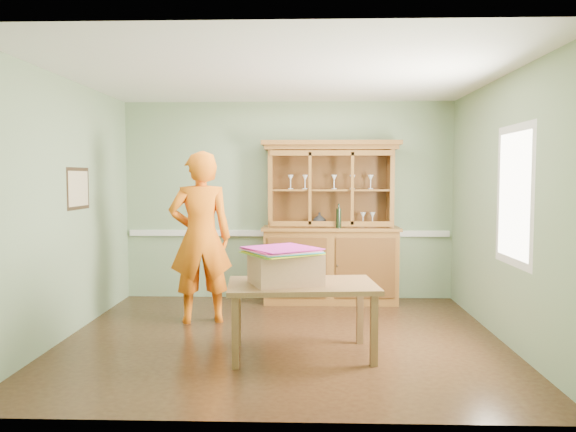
{
  "coord_description": "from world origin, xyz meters",
  "views": [
    {
      "loc": [
        0.24,
        -5.73,
        1.68
      ],
      "look_at": [
        0.05,
        0.4,
        1.25
      ],
      "focal_mm": 35.0,
      "sensor_mm": 36.0,
      "label": 1
    }
  ],
  "objects_px": {
    "china_hutch": "(330,246)",
    "dining_table": "(302,292)",
    "cardboard_box": "(285,269)",
    "person": "(201,237)"
  },
  "relations": [
    {
      "from": "china_hutch",
      "to": "cardboard_box",
      "type": "bearing_deg",
      "value": -102.43
    },
    {
      "from": "dining_table",
      "to": "cardboard_box",
      "type": "distance_m",
      "value": 0.27
    },
    {
      "from": "person",
      "to": "cardboard_box",
      "type": "bearing_deg",
      "value": 115.58
    },
    {
      "from": "china_hutch",
      "to": "dining_table",
      "type": "xyz_separation_m",
      "value": [
        -0.36,
        -2.3,
        -0.15
      ]
    },
    {
      "from": "china_hutch",
      "to": "person",
      "type": "bearing_deg",
      "value": -144.01
    },
    {
      "from": "dining_table",
      "to": "china_hutch",
      "type": "bearing_deg",
      "value": 75.9
    },
    {
      "from": "china_hutch",
      "to": "dining_table",
      "type": "height_order",
      "value": "china_hutch"
    },
    {
      "from": "china_hutch",
      "to": "person",
      "type": "relative_size",
      "value": 1.09
    },
    {
      "from": "china_hutch",
      "to": "person",
      "type": "xyz_separation_m",
      "value": [
        -1.54,
        -1.12,
        0.23
      ]
    },
    {
      "from": "cardboard_box",
      "to": "person",
      "type": "relative_size",
      "value": 0.31
    }
  ]
}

